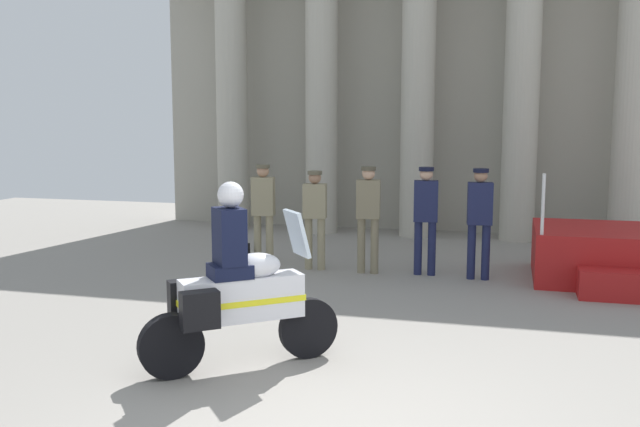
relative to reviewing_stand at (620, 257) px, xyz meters
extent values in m
cube|color=#A49F91|center=(-3.62, 4.47, 3.31)|extent=(12.17, 0.30, 7.41)
cylinder|color=#B2AD9E|center=(-7.82, 3.52, 2.62)|extent=(0.71, 0.71, 6.03)
cylinder|color=#B2AD9E|center=(-5.72, 3.52, 2.62)|extent=(0.71, 0.71, 6.03)
cylinder|color=#B2AD9E|center=(-3.62, 3.52, 2.62)|extent=(0.71, 0.71, 6.03)
cylinder|color=#B2AD9E|center=(-1.53, 3.52, 2.62)|extent=(0.71, 0.71, 6.03)
cylinder|color=#B2AD9E|center=(0.57, 3.52, 2.62)|extent=(0.71, 0.71, 6.03)
cube|color=#A51919|center=(0.00, 0.08, 0.01)|extent=(2.57, 1.95, 0.82)
cube|color=#A51919|center=(0.00, -1.14, -0.19)|extent=(1.42, 0.50, 0.41)
cylinder|color=silver|center=(-1.21, -0.81, 0.87)|extent=(0.05, 0.05, 0.90)
cylinder|color=gray|center=(-5.86, -0.22, 0.04)|extent=(0.13, 0.13, 0.86)
cylinder|color=gray|center=(-5.64, -0.22, 0.04)|extent=(0.13, 0.13, 0.86)
cube|color=gray|center=(-5.75, -0.22, 0.80)|extent=(0.40, 0.27, 0.66)
sphere|color=tan|center=(-5.75, -0.22, 1.23)|extent=(0.21, 0.21, 0.21)
cylinder|color=brown|center=(-5.75, -0.22, 1.31)|extent=(0.24, 0.24, 0.06)
cylinder|color=gray|center=(-4.91, -0.34, 0.04)|extent=(0.13, 0.13, 0.87)
cylinder|color=gray|center=(-4.69, -0.34, 0.04)|extent=(0.13, 0.13, 0.87)
cube|color=gray|center=(-4.80, -0.34, 0.76)|extent=(0.40, 0.27, 0.57)
sphere|color=#997056|center=(-4.80, -0.34, 1.15)|extent=(0.21, 0.21, 0.21)
cylinder|color=brown|center=(-4.80, -0.34, 1.23)|extent=(0.24, 0.24, 0.06)
cylinder|color=#7A7056|center=(-3.99, -0.40, 0.06)|extent=(0.13, 0.13, 0.91)
cylinder|color=#7A7056|center=(-3.77, -0.40, 0.06)|extent=(0.13, 0.13, 0.91)
cube|color=#7A7056|center=(-3.88, -0.40, 0.82)|extent=(0.40, 0.27, 0.62)
sphere|color=tan|center=(-3.88, -0.40, 1.24)|extent=(0.21, 0.21, 0.21)
cylinder|color=#494334|center=(-3.88, -0.40, 1.32)|extent=(0.24, 0.24, 0.06)
cylinder|color=#191E42|center=(-3.08, -0.28, 0.04)|extent=(0.13, 0.13, 0.87)
cylinder|color=#191E42|center=(-2.86, -0.28, 0.04)|extent=(0.13, 0.13, 0.87)
cube|color=#191E42|center=(-2.97, -0.28, 0.80)|extent=(0.40, 0.27, 0.66)
sphere|color=tan|center=(-2.97, -0.28, 1.24)|extent=(0.21, 0.21, 0.21)
cylinder|color=black|center=(-2.97, -0.28, 1.32)|extent=(0.24, 0.24, 0.06)
cylinder|color=#191E42|center=(-2.23, -0.39, 0.04)|extent=(0.13, 0.13, 0.87)
cylinder|color=#191E42|center=(-2.01, -0.39, 0.04)|extent=(0.13, 0.13, 0.87)
cube|color=#191E42|center=(-2.12, -0.39, 0.81)|extent=(0.40, 0.27, 0.66)
sphere|color=#997056|center=(-2.12, -0.39, 1.24)|extent=(0.21, 0.21, 0.21)
cylinder|color=black|center=(-2.12, -0.39, 1.32)|extent=(0.24, 0.24, 0.06)
cylinder|color=black|center=(-3.68, -4.61, -0.08)|extent=(0.56, 0.48, 0.64)
cylinder|color=black|center=(-4.80, -5.53, -0.08)|extent=(0.58, 0.51, 0.64)
cube|color=silver|center=(-4.24, -5.07, 0.32)|extent=(1.16, 1.03, 0.44)
ellipsoid|color=silver|center=(-4.12, -4.97, 0.64)|extent=(0.60, 0.58, 0.26)
cube|color=yellow|center=(-4.24, -5.07, 0.30)|extent=(1.18, 1.05, 0.06)
cube|color=silver|center=(-3.77, -4.69, 0.94)|extent=(0.38, 0.41, 0.47)
cube|color=black|center=(-4.79, -5.18, 0.32)|extent=(0.39, 0.37, 0.36)
cube|color=black|center=(-4.46, -5.59, 0.32)|extent=(0.39, 0.37, 0.36)
cube|color=black|center=(-4.33, -5.14, 0.61)|extent=(0.52, 0.52, 0.14)
cube|color=black|center=(-4.33, -5.14, 0.96)|extent=(0.43, 0.44, 0.56)
sphere|color=silver|center=(-4.32, -5.13, 1.37)|extent=(0.26, 0.26, 0.26)
cube|color=black|center=(-6.07, -0.33, -0.22)|extent=(0.10, 0.32, 0.36)
camera|label=1|loc=(-1.67, -11.53, 2.11)|focal=39.66mm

